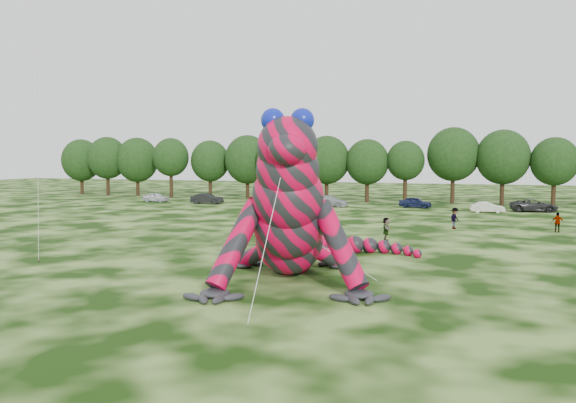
% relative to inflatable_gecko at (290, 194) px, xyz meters
% --- Properties ---
extents(ground, '(240.00, 240.00, 0.00)m').
position_rel_inflatable_gecko_xyz_m(ground, '(-0.66, -6.75, -4.30)').
color(ground, '#16330A').
rests_on(ground, ground).
extents(inflatable_gecko, '(18.84, 20.66, 8.61)m').
position_rel_inflatable_gecko_xyz_m(inflatable_gecko, '(0.00, 0.00, 0.00)').
color(inflatable_gecko, '#CD0336').
rests_on(inflatable_gecko, ground).
extents(tree_0, '(6.91, 6.22, 9.51)m').
position_rel_inflatable_gecko_xyz_m(tree_0, '(-55.22, 52.48, 0.45)').
color(tree_0, black).
rests_on(tree_0, ground).
extents(tree_1, '(6.74, 6.07, 9.81)m').
position_rel_inflatable_gecko_xyz_m(tree_1, '(-49.02, 51.30, 0.60)').
color(tree_1, black).
rests_on(tree_1, ground).
extents(tree_2, '(7.04, 6.34, 9.64)m').
position_rel_inflatable_gecko_xyz_m(tree_2, '(-43.68, 52.01, 0.52)').
color(tree_2, black).
rests_on(tree_2, ground).
extents(tree_3, '(5.81, 5.23, 9.44)m').
position_rel_inflatable_gecko_xyz_m(tree_3, '(-36.38, 50.32, 0.42)').
color(tree_3, black).
rests_on(tree_3, ground).
extents(tree_4, '(6.22, 5.60, 9.06)m').
position_rel_inflatable_gecko_xyz_m(tree_4, '(-30.30, 51.96, 0.22)').
color(tree_4, black).
rests_on(tree_4, ground).
extents(tree_5, '(7.16, 6.44, 9.80)m').
position_rel_inflatable_gecko_xyz_m(tree_5, '(-23.79, 51.68, 0.60)').
color(tree_5, black).
rests_on(tree_5, ground).
extents(tree_6, '(6.52, 5.86, 9.49)m').
position_rel_inflatable_gecko_xyz_m(tree_6, '(-18.22, 49.93, 0.44)').
color(tree_6, black).
rests_on(tree_6, ground).
extents(tree_7, '(6.68, 6.01, 9.48)m').
position_rel_inflatable_gecko_xyz_m(tree_7, '(-10.74, 50.05, 0.43)').
color(tree_7, black).
rests_on(tree_7, ground).
extents(tree_8, '(6.14, 5.53, 8.94)m').
position_rel_inflatable_gecko_xyz_m(tree_8, '(-4.88, 50.23, 0.17)').
color(tree_8, black).
rests_on(tree_8, ground).
extents(tree_9, '(5.27, 4.74, 8.68)m').
position_rel_inflatable_gecko_xyz_m(tree_9, '(0.40, 50.59, 0.04)').
color(tree_9, black).
rests_on(tree_9, ground).
extents(tree_10, '(7.09, 6.38, 10.50)m').
position_rel_inflatable_gecko_xyz_m(tree_10, '(6.74, 51.83, 0.95)').
color(tree_10, black).
rests_on(tree_10, ground).
extents(tree_11, '(7.01, 6.31, 10.07)m').
position_rel_inflatable_gecko_xyz_m(tree_11, '(13.12, 51.44, 0.73)').
color(tree_11, black).
rests_on(tree_11, ground).
extents(tree_12, '(5.99, 5.39, 8.97)m').
position_rel_inflatable_gecko_xyz_m(tree_12, '(19.35, 50.99, 0.18)').
color(tree_12, black).
rests_on(tree_12, ground).
extents(car_0, '(4.03, 1.93, 1.33)m').
position_rel_inflatable_gecko_xyz_m(car_0, '(-33.63, 41.26, -3.64)').
color(car_0, silver).
rests_on(car_0, ground).
extents(car_1, '(4.53, 2.00, 1.45)m').
position_rel_inflatable_gecko_xyz_m(car_1, '(-25.11, 40.35, -3.58)').
color(car_1, black).
rests_on(car_1, ground).
extents(car_2, '(5.24, 2.43, 1.46)m').
position_rel_inflatable_gecko_xyz_m(car_2, '(-16.85, 42.37, -3.58)').
color(car_2, maroon).
rests_on(car_2, ground).
extents(car_3, '(5.06, 2.43, 1.42)m').
position_rel_inflatable_gecko_xyz_m(car_3, '(-8.16, 41.52, -3.59)').
color(car_3, '#A5ABAF').
rests_on(car_3, ground).
extents(car_4, '(4.16, 1.99, 1.37)m').
position_rel_inflatable_gecko_xyz_m(car_4, '(2.56, 43.12, -3.62)').
color(car_4, '#161E43').
rests_on(car_4, ground).
extents(car_5, '(3.91, 1.81, 1.24)m').
position_rel_inflatable_gecko_xyz_m(car_5, '(11.02, 39.33, -3.68)').
color(car_5, silver).
rests_on(car_5, ground).
extents(car_6, '(5.48, 2.91, 1.46)m').
position_rel_inflatable_gecko_xyz_m(car_6, '(16.23, 42.18, -3.57)').
color(car_6, '#272729').
rests_on(car_6, ground).
extents(spectator_1, '(1.00, 0.85, 1.81)m').
position_rel_inflatable_gecko_xyz_m(spectator_1, '(-9.79, 18.39, -3.40)').
color(spectator_1, gray).
rests_on(spectator_1, ground).
extents(spectator_2, '(1.16, 1.41, 1.90)m').
position_rel_inflatable_gecko_xyz_m(spectator_2, '(7.95, 22.67, -3.36)').
color(spectator_2, gray).
rests_on(spectator_2, ground).
extents(spectator_5, '(0.81, 1.71, 1.77)m').
position_rel_inflatable_gecko_xyz_m(spectator_5, '(3.22, 13.73, -3.42)').
color(spectator_5, gray).
rests_on(spectator_5, ground).
extents(spectator_0, '(0.42, 0.60, 1.58)m').
position_rel_inflatable_gecko_xyz_m(spectator_0, '(-6.74, 13.49, -3.51)').
color(spectator_0, gray).
rests_on(spectator_0, ground).
extents(spectator_3, '(1.01, 0.46, 1.69)m').
position_rel_inflatable_gecko_xyz_m(spectator_3, '(16.27, 22.99, -3.46)').
color(spectator_3, gray).
rests_on(spectator_3, ground).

